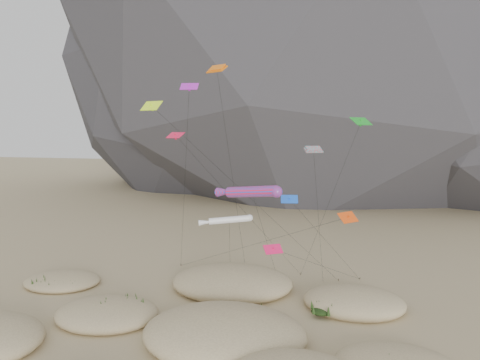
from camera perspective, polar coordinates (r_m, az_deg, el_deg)
name	(u,v)px	position (r m, az deg, el deg)	size (l,w,h in m)	color
ground	(185,349)	(45.82, -6.77, -19.76)	(500.00, 500.00, 0.00)	#CCB789
dunes	(194,324)	(48.99, -5.61, -17.03)	(50.94, 39.89, 3.97)	#CCB789
dune_grass	(183,328)	(47.90, -7.02, -17.47)	(42.86, 28.57, 1.54)	black
kite_stakes	(265,273)	(66.16, 3.07, -11.31)	(25.72, 5.71, 0.30)	#3F2D1E
rainbow_tube_kite	(249,192)	(49.88, 1.16, -1.44)	(8.17, 13.73, 14.36)	#F3193F
white_tube_kite	(227,220)	(50.25, -1.60, -4.92)	(6.78, 16.89, 10.94)	silver
orange_parafoil	(217,72)	(55.43, -2.80, 13.06)	(2.80, 10.41, 27.48)	orange
multi_parafoil	(314,152)	(50.91, 8.97, 3.40)	(2.13, 10.93, 18.27)	red
delta_kites	(258,160)	(50.20, 2.23, 2.48)	(26.57, 19.41, 24.95)	#E51540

